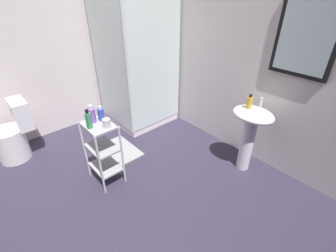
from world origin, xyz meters
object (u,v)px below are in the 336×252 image
at_px(body_wash_bottle_green, 89,120).
at_px(shampoo_bottle_blue, 101,114).
at_px(shower_stall, 137,96).
at_px(pedestal_sink, 250,127).
at_px(bath_mat, 120,150).
at_px(storage_cart, 102,148).
at_px(hand_soap_bottle, 249,102).
at_px(conditioner_bottle_purple, 92,115).
at_px(toilet, 14,136).
at_px(rinse_cup, 107,123).

distance_m(body_wash_bottle_green, shampoo_bottle_blue, 0.18).
bearing_deg(shower_stall, pedestal_sink, 9.40).
relative_size(pedestal_sink, bath_mat, 1.35).
xyz_separation_m(storage_cart, shampoo_bottle_blue, (-0.06, 0.08, 0.37)).
xyz_separation_m(hand_soap_bottle, body_wash_bottle_green, (-0.88, -1.43, -0.05)).
distance_m(shower_stall, conditioner_bottle_purple, 1.36).
bearing_deg(conditioner_bottle_purple, shampoo_bottle_blue, 73.82).
bearing_deg(bath_mat, shower_stall, 125.66).
bearing_deg(toilet, storage_cart, 29.68).
xyz_separation_m(conditioner_bottle_purple, rinse_cup, (0.19, 0.06, -0.04)).
relative_size(pedestal_sink, toilet, 1.07).
height_order(pedestal_sink, conditioner_bottle_purple, conditioner_bottle_purple).
height_order(pedestal_sink, hand_soap_bottle, hand_soap_bottle).
height_order(body_wash_bottle_green, rinse_cup, body_wash_bottle_green).
bearing_deg(shower_stall, hand_soap_bottle, 9.10).
relative_size(toilet, storage_cart, 1.03).
xyz_separation_m(shower_stall, rinse_cup, (0.95, -1.02, 0.32)).
distance_m(pedestal_sink, rinse_cup, 1.57).
bearing_deg(shampoo_bottle_blue, storage_cart, -51.30).
distance_m(shampoo_bottle_blue, rinse_cup, 0.17).
bearing_deg(conditioner_bottle_purple, toilet, -148.85).
xyz_separation_m(body_wash_bottle_green, bath_mat, (-0.36, 0.48, -0.82)).
bearing_deg(conditioner_bottle_purple, body_wash_bottle_green, -40.82).
bearing_deg(shower_stall, bath_mat, -54.34).
bearing_deg(pedestal_sink, shampoo_bottle_blue, -128.05).
bearing_deg(pedestal_sink, rinse_cup, -122.47).
xyz_separation_m(toilet, shampoo_bottle_blue, (1.08, 0.72, 0.50)).
xyz_separation_m(pedestal_sink, rinse_cup, (-0.84, -1.32, 0.21)).
distance_m(shampoo_bottle_blue, conditioner_bottle_purple, 0.09).
relative_size(shower_stall, shampoo_bottle_blue, 12.64).
relative_size(shower_stall, bath_mat, 3.33).
relative_size(pedestal_sink, hand_soap_bottle, 5.09).
xyz_separation_m(storage_cart, conditioner_bottle_purple, (-0.09, -0.01, 0.39)).
relative_size(hand_soap_bottle, conditioner_bottle_purple, 0.85).
bearing_deg(body_wash_bottle_green, conditioner_bottle_purple, 139.18).
bearing_deg(bath_mat, toilet, -126.96).
xyz_separation_m(shampoo_bottle_blue, bath_mat, (-0.30, 0.31, -0.80)).
xyz_separation_m(pedestal_sink, body_wash_bottle_green, (-0.94, -1.45, 0.25)).
distance_m(storage_cart, rinse_cup, 0.37).
xyz_separation_m(storage_cart, hand_soap_bottle, (0.88, 1.34, 0.44)).
relative_size(storage_cart, rinse_cup, 8.06).
xyz_separation_m(hand_soap_bottle, shampoo_bottle_blue, (-0.94, -1.26, -0.07)).
bearing_deg(storage_cart, shampoo_bottle_blue, 128.70).
height_order(shower_stall, bath_mat, shower_stall).
distance_m(body_wash_bottle_green, bath_mat, 1.01).
distance_m(shower_stall, storage_cart, 1.36).
bearing_deg(shower_stall, body_wash_bottle_green, -53.74).
relative_size(storage_cart, shampoo_bottle_blue, 4.68).
relative_size(toilet, conditioner_bottle_purple, 4.04).
bearing_deg(shower_stall, toilet, -99.78).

